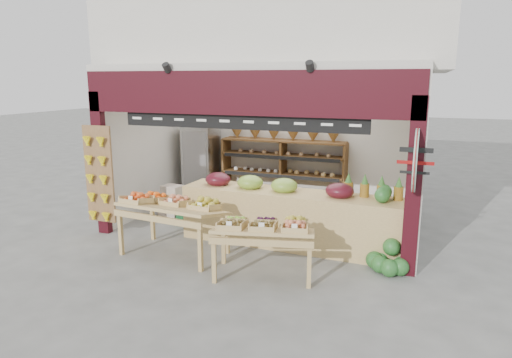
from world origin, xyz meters
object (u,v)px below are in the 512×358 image
object	(u,v)px
mid_counter	(289,216)
display_table_left	(170,205)
back_shelving	(283,156)
refrigerator	(202,164)
cardboard_stack	(182,207)
display_table_right	(264,228)
watermelon_pile	(388,260)

from	to	relation	value
mid_counter	display_table_left	world-z (taller)	mid_counter
back_shelving	refrigerator	bearing A→B (deg)	-170.81
cardboard_stack	display_table_right	distance (m)	3.30
cardboard_stack	mid_counter	size ratio (longest dim) A/B	0.27
mid_counter	refrigerator	bearing A→B (deg)	142.53
back_shelving	refrigerator	size ratio (longest dim) A/B	1.58
display_table_right	display_table_left	bearing A→B (deg)	169.14
back_shelving	refrigerator	distance (m)	1.95
refrigerator	mid_counter	bearing A→B (deg)	-37.88
cardboard_stack	display_table_left	world-z (taller)	display_table_left
cardboard_stack	refrigerator	bearing A→B (deg)	100.09
back_shelving	watermelon_pile	distance (m)	4.09
back_shelving	mid_counter	bearing A→B (deg)	-70.38
back_shelving	watermelon_pile	xyz separation A→B (m)	(2.61, -2.99, -0.98)
cardboard_stack	display_table_left	bearing A→B (deg)	-65.74
refrigerator	display_table_left	distance (m)	3.31
watermelon_pile	display_table_left	bearing A→B (deg)	-172.50
back_shelving	watermelon_pile	world-z (taller)	back_shelving
display_table_left	watermelon_pile	bearing A→B (deg)	7.50
cardboard_stack	display_table_left	xyz separation A→B (m)	(0.76, -1.70, 0.56)
watermelon_pile	refrigerator	bearing A→B (deg)	149.38
mid_counter	cardboard_stack	bearing A→B (deg)	164.76
cardboard_stack	display_table_left	size ratio (longest dim) A/B	0.60
back_shelving	cardboard_stack	world-z (taller)	back_shelving
refrigerator	mid_counter	world-z (taller)	refrigerator
refrigerator	display_table_right	world-z (taller)	refrigerator
mid_counter	display_table_left	size ratio (longest dim) A/B	2.21
refrigerator	display_table_right	size ratio (longest dim) A/B	1.13
back_shelving	display_table_right	distance (m)	3.92
refrigerator	watermelon_pile	size ratio (longest dim) A/B	2.78
refrigerator	display_table_left	world-z (taller)	refrigerator
mid_counter	display_table_right	distance (m)	1.36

